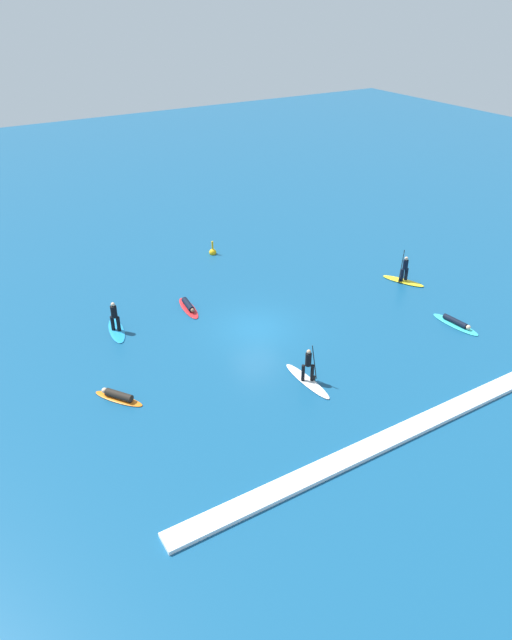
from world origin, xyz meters
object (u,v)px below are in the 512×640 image
object	(u,v)px
surfer_on_yellow_board	(404,276)
surfer_on_orange_board	(118,396)
surfer_on_blue_board	(116,324)
surfer_on_white_board	(308,375)
surfer_on_red_board	(188,306)
surfer_on_teal_board	(456,323)
marker_buoy	(213,252)

from	to	relation	value
surfer_on_yellow_board	surfer_on_orange_board	bearing A→B (deg)	71.79
surfer_on_blue_board	surfer_on_white_board	xyz separation A→B (m)	(6.21, -9.06, -0.06)
surfer_on_blue_board	surfer_on_yellow_board	bearing A→B (deg)	88.30
surfer_on_orange_board	surfer_on_yellow_board	xyz separation A→B (m)	(19.40, 2.18, 0.23)
surfer_on_orange_board	surfer_on_yellow_board	distance (m)	19.53
surfer_on_red_board	surfer_on_yellow_board	xyz separation A→B (m)	(13.09, -3.82, 0.25)
surfer_on_orange_board	surfer_on_yellow_board	size ratio (longest dim) A/B	0.88
surfer_on_teal_board	surfer_on_orange_board	size ratio (longest dim) A/B	1.25
surfer_on_red_board	surfer_on_yellow_board	bearing A→B (deg)	79.88
marker_buoy	surfer_on_orange_board	bearing A→B (deg)	-132.28
surfer_on_teal_board	surfer_on_yellow_board	bearing A→B (deg)	161.67
surfer_on_white_board	surfer_on_orange_board	bearing A→B (deg)	-114.10
surfer_on_white_board	surfer_on_yellow_board	size ratio (longest dim) A/B	1.20
marker_buoy	surfer_on_teal_board	bearing A→B (deg)	-65.38
surfer_on_blue_board	surfer_on_orange_board	distance (m)	6.06
surfer_on_white_board	surfer_on_orange_board	size ratio (longest dim) A/B	1.38
surfer_on_blue_board	surfer_on_yellow_board	size ratio (longest dim) A/B	1.03
surfer_on_white_board	marker_buoy	distance (m)	15.78
surfer_on_blue_board	surfer_on_white_board	world-z (taller)	surfer_on_white_board
surfer_on_teal_board	surfer_on_white_board	world-z (taller)	surfer_on_white_board
surfer_on_teal_board	surfer_on_red_board	world-z (taller)	surfer_on_red_board
surfer_on_teal_board	surfer_on_blue_board	world-z (taller)	surfer_on_blue_board
surfer_on_red_board	surfer_on_orange_board	bearing A→B (deg)	-40.33
surfer_on_yellow_board	marker_buoy	size ratio (longest dim) A/B	2.55
surfer_on_yellow_board	surfer_on_red_board	bearing A→B (deg)	49.12
surfer_on_red_board	marker_buoy	size ratio (longest dim) A/B	2.59
surfer_on_blue_board	marker_buoy	distance (m)	11.21
surfer_on_red_board	marker_buoy	xyz separation A→B (m)	(4.76, 6.18, 0.01)
surfer_on_teal_board	surfer_on_blue_board	distance (m)	18.58
surfer_on_red_board	marker_buoy	bearing A→B (deg)	148.54
surfer_on_red_board	surfer_on_orange_board	distance (m)	8.71
surfer_on_white_board	surfer_on_red_board	size ratio (longest dim) A/B	1.18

